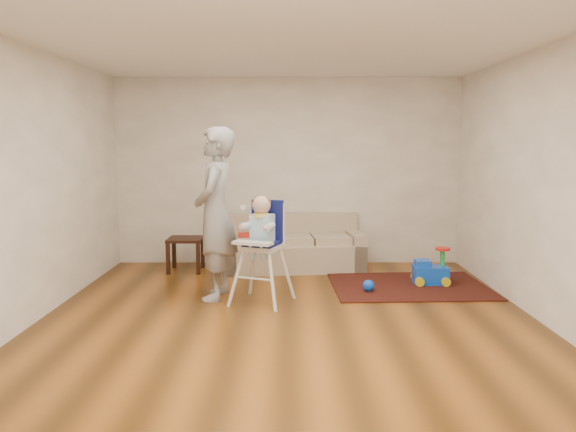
{
  "coord_description": "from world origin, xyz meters",
  "views": [
    {
      "loc": [
        -0.0,
        -5.45,
        1.75
      ],
      "look_at": [
        0.0,
        0.4,
        1.0
      ],
      "focal_mm": 35.0,
      "sensor_mm": 36.0,
      "label": 1
    }
  ],
  "objects_px": {
    "high_chair": "(262,251)",
    "side_table": "(186,254)",
    "sofa": "(293,243)",
    "ride_on_toy": "(431,265)",
    "adult": "(215,214)",
    "toy_ball": "(369,286)"
  },
  "relations": [
    {
      "from": "sofa",
      "to": "adult",
      "type": "height_order",
      "value": "adult"
    },
    {
      "from": "sofa",
      "to": "ride_on_toy",
      "type": "bearing_deg",
      "value": -33.53
    },
    {
      "from": "ride_on_toy",
      "to": "sofa",
      "type": "bearing_deg",
      "value": 154.72
    },
    {
      "from": "toy_ball",
      "to": "high_chair",
      "type": "height_order",
      "value": "high_chair"
    },
    {
      "from": "side_table",
      "to": "ride_on_toy",
      "type": "xyz_separation_m",
      "value": [
        3.2,
        -0.77,
        0.01
      ]
    },
    {
      "from": "side_table",
      "to": "toy_ball",
      "type": "xyz_separation_m",
      "value": [
        2.37,
        -1.14,
        -0.15
      ]
    },
    {
      "from": "high_chair",
      "to": "sofa",
      "type": "bearing_deg",
      "value": 99.28
    },
    {
      "from": "high_chair",
      "to": "adult",
      "type": "bearing_deg",
      "value": -178.63
    },
    {
      "from": "toy_ball",
      "to": "ride_on_toy",
      "type": "bearing_deg",
      "value": 24.38
    },
    {
      "from": "toy_ball",
      "to": "adult",
      "type": "height_order",
      "value": "adult"
    },
    {
      "from": "side_table",
      "to": "ride_on_toy",
      "type": "relative_size",
      "value": 1.01
    },
    {
      "from": "side_table",
      "to": "high_chair",
      "type": "bearing_deg",
      "value": -54.23
    },
    {
      "from": "sofa",
      "to": "high_chair",
      "type": "relative_size",
      "value": 1.68
    },
    {
      "from": "adult",
      "to": "sofa",
      "type": "bearing_deg",
      "value": 153.55
    },
    {
      "from": "high_chair",
      "to": "side_table",
      "type": "bearing_deg",
      "value": 147.0
    },
    {
      "from": "side_table",
      "to": "ride_on_toy",
      "type": "distance_m",
      "value": 3.29
    },
    {
      "from": "side_table",
      "to": "sofa",
      "type": "bearing_deg",
      "value": 4.51
    },
    {
      "from": "side_table",
      "to": "toy_ball",
      "type": "relative_size",
      "value": 3.37
    },
    {
      "from": "sofa",
      "to": "side_table",
      "type": "height_order",
      "value": "sofa"
    },
    {
      "from": "side_table",
      "to": "toy_ball",
      "type": "bearing_deg",
      "value": -25.72
    },
    {
      "from": "side_table",
      "to": "toy_ball",
      "type": "distance_m",
      "value": 2.64
    },
    {
      "from": "sofa",
      "to": "side_table",
      "type": "xyz_separation_m",
      "value": [
        -1.48,
        -0.12,
        -0.14
      ]
    }
  ]
}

